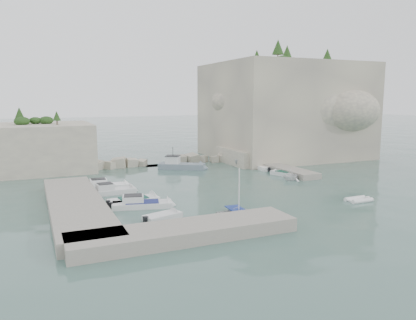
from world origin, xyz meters
name	(u,v)px	position (x,y,z in m)	size (l,w,h in m)	color
ground	(229,193)	(0.00, 0.00, 0.00)	(400.00, 400.00, 0.00)	#43655D
cliff_east	(284,111)	(23.00, 23.00, 8.50)	(26.00, 22.00, 17.00)	beige
cliff_terrace	(250,156)	(13.00, 18.00, 1.25)	(8.00, 10.00, 2.50)	beige
outcrop_west	(36,147)	(-20.00, 25.00, 3.50)	(16.00, 14.00, 7.00)	beige
quay_west	(76,206)	(-17.00, -1.00, 0.55)	(5.00, 24.00, 1.10)	#9E9689
quay_south	(186,232)	(-10.00, -12.50, 0.55)	(18.00, 4.00, 1.10)	#9E9689
ledge_east	(279,168)	(13.50, 10.00, 0.40)	(3.00, 16.00, 0.80)	#9E9689
breakwater	(163,161)	(-1.00, 22.00, 0.70)	(28.00, 3.00, 1.40)	beige
motorboat_a	(106,189)	(-12.70, 7.86, 0.00)	(6.02, 1.79, 1.40)	white
motorboat_b	(112,194)	(-12.45, 4.95, 0.00)	(5.78, 1.89, 1.40)	silver
motorboat_c	(134,203)	(-11.21, -0.22, 0.00)	(5.67, 2.06, 0.70)	white
motorboat_d	(142,207)	(-10.79, -2.18, 0.00)	(6.48, 1.93, 1.40)	silver
motorboat_e	(163,220)	(-10.16, -6.96, 0.00)	(3.79, 1.55, 0.70)	silver
rowboat	(239,216)	(-3.30, -8.66, 0.00)	(2.93, 4.10, 0.85)	silver
inflatable_dinghy	(358,201)	(10.87, -9.05, 0.00)	(2.92, 1.41, 0.44)	white
tender_east_a	(291,180)	(11.00, 3.26, 0.00)	(2.50, 2.89, 1.52)	white
tender_east_b	(283,176)	(11.77, 6.36, 0.00)	(3.99, 1.36, 0.70)	silver
tender_east_c	(262,169)	(11.66, 11.97, 0.00)	(4.64, 1.50, 0.70)	white
tender_east_d	(246,166)	(10.78, 15.38, 0.00)	(1.55, 4.12, 1.59)	silver
work_boat	(182,169)	(0.50, 17.20, 0.00)	(7.75, 2.29, 2.20)	slate
rowboat_mast	(239,189)	(-3.30, -8.66, 2.53)	(0.10, 0.10, 4.20)	white
vegetation	(257,59)	(17.83, 24.40, 17.93)	(53.48, 13.88, 13.40)	#1E4219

